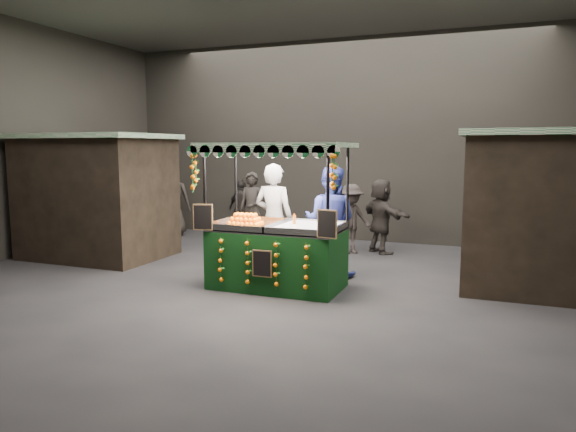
% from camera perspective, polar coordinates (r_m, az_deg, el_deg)
% --- Properties ---
extents(ground, '(12.00, 12.00, 0.00)m').
position_cam_1_polar(ground, '(8.92, -2.03, -7.67)').
color(ground, black).
rests_on(ground, ground).
extents(market_hall, '(12.10, 10.10, 5.05)m').
position_cam_1_polar(market_hall, '(8.68, -2.13, 14.44)').
color(market_hall, black).
rests_on(market_hall, ground).
extents(neighbour_stall_left, '(3.00, 2.20, 2.60)m').
position_cam_1_polar(neighbour_stall_left, '(11.90, -19.88, 2.08)').
color(neighbour_stall_left, black).
rests_on(neighbour_stall_left, ground).
extents(neighbour_stall_right, '(3.00, 2.20, 2.60)m').
position_cam_1_polar(neighbour_stall_right, '(9.50, 27.12, 0.49)').
color(neighbour_stall_right, black).
rests_on(neighbour_stall_right, ground).
extents(juice_stall, '(2.47, 1.45, 2.39)m').
position_cam_1_polar(juice_stall, '(8.70, -1.19, -3.04)').
color(juice_stall, black).
rests_on(juice_stall, ground).
extents(vendor_grey, '(0.76, 0.52, 2.04)m').
position_cam_1_polar(vendor_grey, '(9.61, -1.52, -0.38)').
color(vendor_grey, gray).
rests_on(vendor_grey, ground).
extents(vendor_blue, '(1.00, 0.79, 2.00)m').
position_cam_1_polar(vendor_blue, '(9.55, 4.55, -0.57)').
color(vendor_blue, navy).
rests_on(vendor_blue, ground).
extents(shopper_0, '(0.65, 0.43, 1.76)m').
position_cam_1_polar(shopper_0, '(12.35, -3.91, 0.69)').
color(shopper_0, black).
rests_on(shopper_0, ground).
extents(shopper_1, '(1.07, 1.08, 1.76)m').
position_cam_1_polar(shopper_1, '(9.91, 25.13, -1.65)').
color(shopper_1, black).
rests_on(shopper_1, ground).
extents(shopper_2, '(0.96, 0.67, 1.52)m').
position_cam_1_polar(shopper_2, '(13.69, -5.02, 0.81)').
color(shopper_2, black).
rests_on(shopper_2, ground).
extents(shopper_3, '(1.12, 1.08, 1.53)m').
position_cam_1_polar(shopper_3, '(11.66, 6.81, -0.32)').
color(shopper_3, '#292321').
rests_on(shopper_3, ground).
extents(shopper_4, '(1.12, 0.94, 1.95)m').
position_cam_1_polar(shopper_4, '(14.29, -12.44, 1.81)').
color(shopper_4, black).
rests_on(shopper_4, ground).
extents(shopper_5, '(1.44, 1.41, 1.65)m').
position_cam_1_polar(shopper_5, '(11.80, 10.00, 0.00)').
color(shopper_5, '#2B2623').
rests_on(shopper_5, ground).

